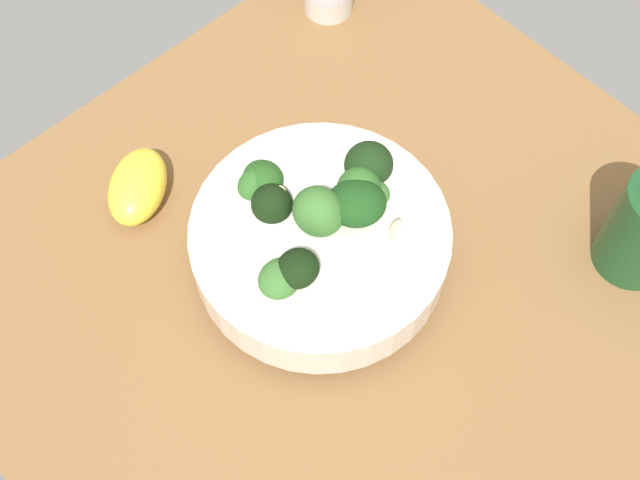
# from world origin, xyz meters

# --- Properties ---
(ground_plane) EXTENTS (0.61, 0.61, 0.03)m
(ground_plane) POSITION_xyz_m (0.00, 0.00, -0.02)
(ground_plane) COLOR brown
(bowl_of_broccoli) EXTENTS (0.21, 0.21, 0.10)m
(bowl_of_broccoli) POSITION_xyz_m (-0.04, -0.01, 0.04)
(bowl_of_broccoli) COLOR silver
(bowl_of_broccoli) RESTS_ON ground_plane
(lemon_wedge) EXTENTS (0.09, 0.09, 0.04)m
(lemon_wedge) POSITION_xyz_m (-0.19, -0.09, 0.02)
(lemon_wedge) COLOR yellow
(lemon_wedge) RESTS_ON ground_plane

